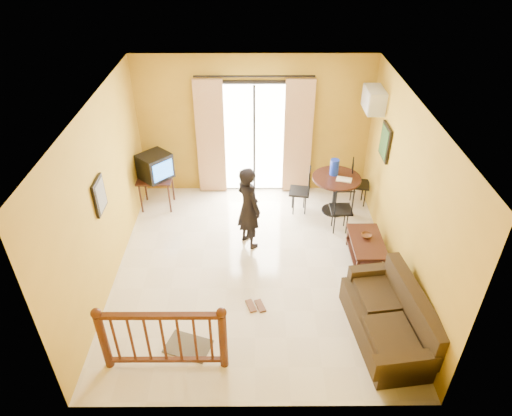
{
  "coord_description": "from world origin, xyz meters",
  "views": [
    {
      "loc": [
        -0.01,
        -5.69,
        5.07
      ],
      "look_at": [
        0.02,
        0.2,
        1.05
      ],
      "focal_mm": 32.0,
      "sensor_mm": 36.0,
      "label": 1
    }
  ],
  "objects_px": {
    "dining_table": "(336,185)",
    "coffee_table": "(366,247)",
    "sofa": "(391,320)",
    "television": "(155,166)",
    "standing_person": "(249,208)"
  },
  "relations": [
    {
      "from": "sofa",
      "to": "dining_table",
      "type": "bearing_deg",
      "value": 88.36
    },
    {
      "from": "standing_person",
      "to": "coffee_table",
      "type": "bearing_deg",
      "value": -139.47
    },
    {
      "from": "television",
      "to": "coffee_table",
      "type": "bearing_deg",
      "value": -70.33
    },
    {
      "from": "television",
      "to": "standing_person",
      "type": "height_order",
      "value": "standing_person"
    },
    {
      "from": "dining_table",
      "to": "standing_person",
      "type": "relative_size",
      "value": 0.6
    },
    {
      "from": "standing_person",
      "to": "television",
      "type": "bearing_deg",
      "value": 20.47
    },
    {
      "from": "television",
      "to": "dining_table",
      "type": "height_order",
      "value": "television"
    },
    {
      "from": "sofa",
      "to": "television",
      "type": "bearing_deg",
      "value": 131.12
    },
    {
      "from": "coffee_table",
      "to": "television",
      "type": "bearing_deg",
      "value": 155.87
    },
    {
      "from": "sofa",
      "to": "coffee_table",
      "type": "bearing_deg",
      "value": 82.65
    },
    {
      "from": "sofa",
      "to": "standing_person",
      "type": "height_order",
      "value": "standing_person"
    },
    {
      "from": "dining_table",
      "to": "coffee_table",
      "type": "bearing_deg",
      "value": -78.01
    },
    {
      "from": "coffee_table",
      "to": "sofa",
      "type": "relative_size",
      "value": 0.51
    },
    {
      "from": "sofa",
      "to": "standing_person",
      "type": "relative_size",
      "value": 1.22
    },
    {
      "from": "dining_table",
      "to": "coffee_table",
      "type": "distance_m",
      "value": 1.54
    }
  ]
}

